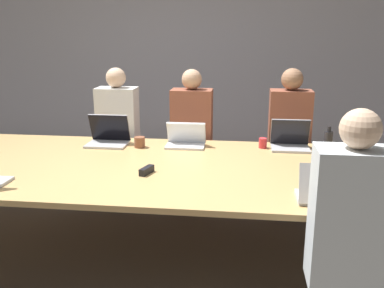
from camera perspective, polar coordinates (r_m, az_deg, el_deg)
ground_plane at (r=3.61m, az=-5.38°, el=-13.94°), size 24.00×24.00×0.00m
curtain_wall at (r=5.64m, az=-0.26°, el=11.50°), size 12.00×0.06×2.80m
conference_table at (r=3.33m, az=-5.67°, el=-3.46°), size 4.33×1.62×0.73m
laptop_near_right at (r=2.70m, az=17.53°, el=-6.02°), size 0.35×0.25×0.25m
person_near_right at (r=2.41m, az=20.12°, el=-12.54°), size 0.40×0.24×1.38m
laptop_far_right at (r=3.84m, az=12.95°, el=0.51°), size 0.34×0.26×0.26m
person_far_right at (r=4.32m, az=12.74°, el=0.31°), size 0.40×0.24×1.39m
cup_far_right at (r=3.81m, az=9.42°, el=0.13°), size 0.07×0.07×0.09m
bottle_far_right at (r=3.71m, az=17.69°, el=0.17°), size 0.07×0.07×0.24m
laptop_far_center at (r=3.81m, az=-0.84°, el=0.63°), size 0.35×0.22×0.22m
person_far_center at (r=4.27m, az=-0.03°, el=0.38°), size 0.40×0.24×1.38m
laptop_far_midleft at (r=3.95m, az=-11.08°, el=1.06°), size 0.37×0.28×0.27m
person_far_midleft at (r=4.46m, az=-9.76°, el=0.82°), size 0.40×0.24×1.38m
cup_far_midleft at (r=3.81m, az=-7.00°, el=0.25°), size 0.09×0.09×0.09m
stapler at (r=3.11m, az=-6.06°, el=-3.52°), size 0.09×0.16×0.05m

